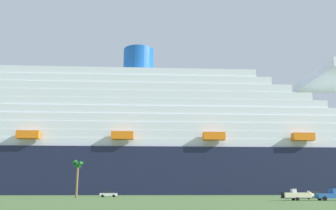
# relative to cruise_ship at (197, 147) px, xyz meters

# --- Properties ---
(ground_plane) EXTENTS (600.00, 600.00, 0.00)m
(ground_plane) POSITION_rel_cruise_ship_xyz_m (-7.01, -41.06, -19.26)
(ground_plane) COLOR #4C6B38
(cruise_ship) EXTENTS (232.53, 45.43, 68.51)m
(cruise_ship) POSITION_rel_cruise_ship_xyz_m (0.00, 0.00, 0.00)
(cruise_ship) COLOR #191E38
(cruise_ship) RESTS_ON ground_plane
(pickup_truck) EXTENTS (5.62, 2.31, 2.20)m
(pickup_truck) POSITION_rel_cruise_ship_xyz_m (11.18, -83.32, -18.21)
(pickup_truck) COLOR #2659A5
(pickup_truck) RESTS_ON ground_plane
(small_boat_on_trailer) EXTENTS (7.10, 2.07, 2.15)m
(small_boat_on_trailer) POSITION_rel_cruise_ship_xyz_m (4.87, -83.27, -18.29)
(small_boat_on_trailer) COLOR #595960
(small_boat_on_trailer) RESTS_ON ground_plane
(palm_tree) EXTENTS (3.02, 2.72, 8.68)m
(palm_tree) POSITION_rel_cruise_ship_xyz_m (-39.23, -63.09, -12.44)
(palm_tree) COLOR brown
(palm_tree) RESTS_ON ground_plane
(parked_car_white_van) EXTENTS (4.61, 2.37, 1.58)m
(parked_car_white_van) POSITION_rel_cruise_ship_xyz_m (-32.73, -49.40, -18.42)
(parked_car_white_van) COLOR white
(parked_car_white_van) RESTS_ON ground_plane
(parked_car_yellow_taxi) EXTENTS (4.53, 2.35, 1.58)m
(parked_car_yellow_taxi) POSITION_rel_cruise_ship_xyz_m (19.12, -60.39, -18.42)
(parked_car_yellow_taxi) COLOR yellow
(parked_car_yellow_taxi) RESTS_ON ground_plane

